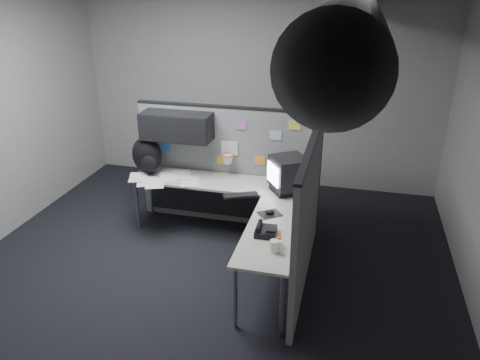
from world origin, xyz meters
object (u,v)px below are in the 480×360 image
(phone, at_px, (265,231))
(backpack, at_px, (147,156))
(keyboard, at_px, (241,196))
(desk, at_px, (233,201))
(monitor, at_px, (288,174))

(phone, bearing_deg, backpack, 153.69)
(keyboard, xyz_separation_m, phone, (0.45, -0.78, 0.02))
(keyboard, bearing_deg, backpack, -178.08)
(desk, relative_size, phone, 9.66)
(keyboard, height_order, backpack, backpack)
(backpack, bearing_deg, keyboard, -30.67)
(monitor, relative_size, backpack, 1.10)
(monitor, relative_size, keyboard, 1.21)
(desk, height_order, monitor, monitor)
(desk, xyz_separation_m, monitor, (0.64, 0.17, 0.34))
(desk, height_order, backpack, backpack)
(monitor, distance_m, phone, 1.09)
(monitor, xyz_separation_m, phone, (-0.06, -1.07, -0.19))
(monitor, bearing_deg, desk, -154.24)
(phone, bearing_deg, monitor, 93.92)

